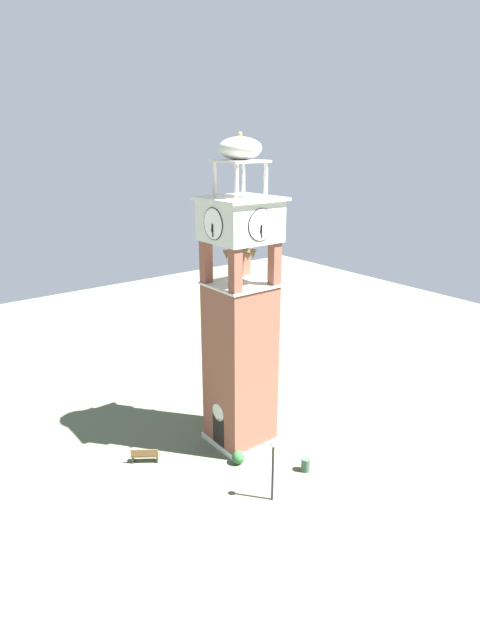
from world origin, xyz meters
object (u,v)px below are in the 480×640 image
at_px(lamp_post, 273,459).
at_px(trash_bin, 306,465).
at_px(park_bench, 145,455).
at_px(clock_tower, 240,330).

bearing_deg(lamp_post, trash_bin, 102.66).
bearing_deg(lamp_post, park_bench, -152.29).
height_order(clock_tower, lamp_post, clock_tower).
distance_m(clock_tower, trash_bin, 8.68).
bearing_deg(clock_tower, lamp_post, -21.29).
xyz_separation_m(clock_tower, lamp_post, (5.60, -2.18, -4.98)).
distance_m(clock_tower, lamp_post, 7.81).
distance_m(lamp_post, trash_bin, 3.90).
height_order(lamp_post, trash_bin, lamp_post).
xyz_separation_m(park_bench, lamp_post, (7.14, 3.75, 2.04)).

